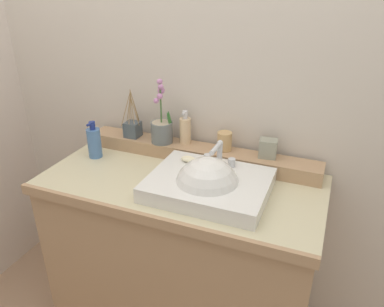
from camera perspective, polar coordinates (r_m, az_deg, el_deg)
The scene contains 11 objects.
wall_back at distance 1.80m, azimuth 3.39°, elevation 17.19°, with size 3.09×0.20×2.75m, color beige.
vanity_cabinet at distance 1.87m, azimuth -1.54°, elevation -15.15°, with size 1.22×0.59×0.83m.
back_ledge at distance 1.79m, azimuth 1.07°, elevation 0.05°, with size 1.15×0.12×0.07m, color tan.
sink_basin at distance 1.52m, azimuth 2.42°, elevation -5.14°, with size 0.48×0.38×0.29m.
soap_bar at distance 1.64m, azimuth -0.53°, elevation -0.87°, with size 0.07×0.04×0.02m, color beige.
potted_plant at distance 1.81m, azimuth -4.63°, elevation 3.95°, with size 0.11×0.11×0.31m.
soap_dispenser at distance 1.79m, azimuth -1.04°, elevation 3.64°, with size 0.05×0.06×0.16m.
tumbler_cup at distance 1.73m, azimuth 4.99°, elevation 1.88°, with size 0.07×0.07×0.09m, color tan.
reed_diffuser at distance 1.90m, azimuth -9.04°, elevation 3.76°, with size 0.08×0.10×0.24m.
trinket_box at distance 1.70m, azimuth 11.54°, elevation 0.78°, with size 0.08×0.06×0.08m, color gray.
lotion_bottle at distance 1.86m, azimuth -14.70°, elevation 1.69°, with size 0.07×0.07×0.18m.
Camera 1 is at (0.58, -1.29, 1.64)m, focal length 34.92 mm.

